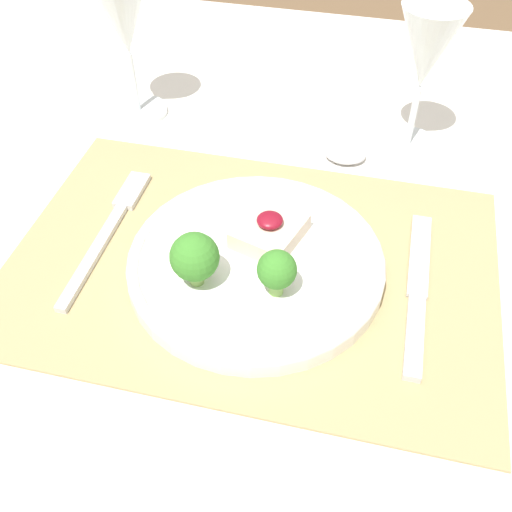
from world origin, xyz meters
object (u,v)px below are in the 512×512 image
(spoon, at_px, (326,151))
(wine_glass_far, at_px, (124,23))
(fork, at_px, (112,225))
(dinner_plate, at_px, (254,261))
(wine_glass_near, at_px, (426,56))
(knife, at_px, (417,300))

(spoon, distance_m, wine_glass_far, 0.29)
(fork, relative_size, wine_glass_far, 1.17)
(dinner_plate, xyz_separation_m, wine_glass_near, (0.14, 0.26, 0.11))
(fork, relative_size, spoon, 1.09)
(spoon, bearing_deg, dinner_plate, -100.96)
(fork, distance_m, wine_glass_near, 0.40)
(spoon, xyz_separation_m, wine_glass_near, (0.10, 0.04, 0.12))
(fork, height_order, spoon, spoon)
(dinner_plate, height_order, wine_glass_far, wine_glass_far)
(spoon, relative_size, wine_glass_far, 1.07)
(knife, distance_m, spoon, 0.25)
(knife, height_order, spoon, spoon)
(dinner_plate, bearing_deg, spoon, 79.17)
(wine_glass_near, bearing_deg, spoon, -156.22)
(dinner_plate, relative_size, wine_glass_near, 1.42)
(knife, bearing_deg, spoon, 120.52)
(knife, bearing_deg, wine_glass_far, 147.90)
(fork, distance_m, wine_glass_far, 0.26)
(wine_glass_near, distance_m, wine_glass_far, 0.36)
(knife, relative_size, wine_glass_far, 1.17)
(wine_glass_near, bearing_deg, fork, -142.88)
(dinner_plate, distance_m, spoon, 0.22)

